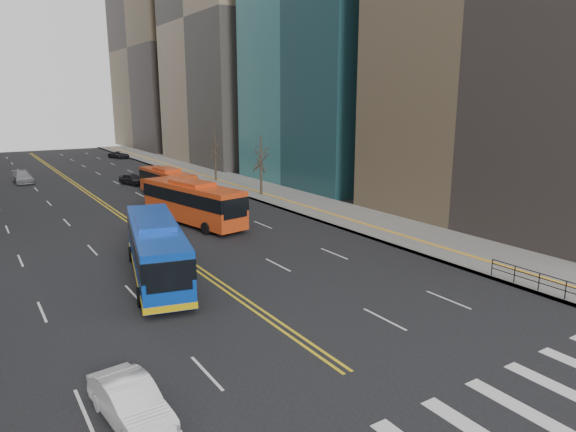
{
  "coord_description": "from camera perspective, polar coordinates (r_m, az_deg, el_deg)",
  "views": [
    {
      "loc": [
        -11.83,
        -9.12,
        10.5
      ],
      "look_at": [
        3.83,
        15.4,
        3.87
      ],
      "focal_mm": 32.0,
      "sensor_mm": 36.0,
      "label": 1
    }
  ],
  "objects": [
    {
      "name": "pedestrian_railing",
      "position": [
        31.7,
        26.14,
        -6.29
      ],
      "size": [
        0.06,
        6.06,
        1.02
      ],
      "color": "black",
      "rests_on": "sidewalk_right"
    },
    {
      "name": "car_dark_far",
      "position": [
        98.89,
        -18.28,
        6.47
      ],
      "size": [
        3.42,
        4.86,
        1.23
      ],
      "primitive_type": "imported",
      "rotation": [
        0.0,
        0.0,
        0.34
      ],
      "color": "black",
      "rests_on": "ground"
    },
    {
      "name": "car_white",
      "position": [
        18.78,
        -17.07,
        -19.18
      ],
      "size": [
        1.99,
        4.49,
        1.43
      ],
      "primitive_type": "imported",
      "rotation": [
        0.0,
        0.0,
        0.11
      ],
      "color": "silver",
      "rests_on": "ground"
    },
    {
      "name": "car_dark_mid",
      "position": [
        67.43,
        -16.87,
        3.95
      ],
      "size": [
        2.88,
        4.51,
        1.43
      ],
      "primitive_type": "imported",
      "rotation": [
        0.0,
        0.0,
        0.31
      ],
      "color": "black",
      "rests_on": "ground"
    },
    {
      "name": "car_silver",
      "position": [
        74.15,
        -27.39,
        3.84
      ],
      "size": [
        2.32,
        5.15,
        1.47
      ],
      "primitive_type": "imported",
      "rotation": [
        0.0,
        0.0,
        0.05
      ],
      "color": "gray",
      "rests_on": "ground"
    },
    {
      "name": "centerline",
      "position": [
        66.04,
        -21.85,
        2.78
      ],
      "size": [
        0.55,
        100.0,
        0.01
      ],
      "color": "gold",
      "rests_on": "ground"
    },
    {
      "name": "street_trees",
      "position": [
        44.28,
        -26.33,
        4.21
      ],
      "size": [
        35.2,
        47.2,
        7.6
      ],
      "color": "black",
      "rests_on": "ground"
    },
    {
      "name": "blue_bus",
      "position": [
        31.43,
        -14.43,
        -3.45
      ],
      "size": [
        5.36,
        12.75,
        3.62
      ],
      "color": "#0B39A7",
      "rests_on": "ground"
    },
    {
      "name": "red_bus_near",
      "position": [
        44.63,
        -10.54,
        1.74
      ],
      "size": [
        4.97,
        12.12,
        3.73
      ],
      "color": "#D64216",
      "rests_on": "ground"
    },
    {
      "name": "red_bus_far",
      "position": [
        57.16,
        -13.28,
        3.77
      ],
      "size": [
        3.09,
        10.36,
        3.27
      ],
      "color": "#D64216",
      "rests_on": "ground"
    },
    {
      "name": "sidewalk_right",
      "position": [
        62.43,
        -4.06,
        3.2
      ],
      "size": [
        7.0,
        130.0,
        0.15
      ],
      "primitive_type": "cube",
      "color": "gray",
      "rests_on": "ground"
    }
  ]
}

